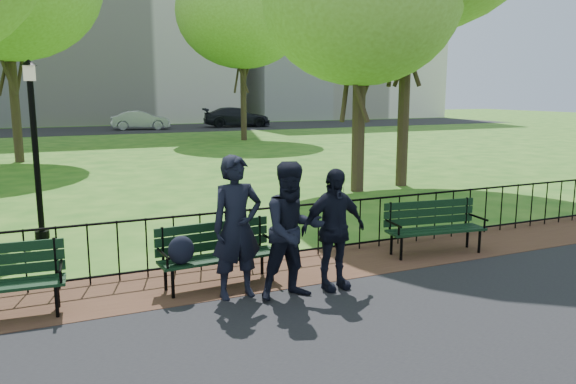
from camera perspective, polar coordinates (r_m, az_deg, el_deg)
name	(u,v)px	position (r m, az deg, el deg)	size (l,w,h in m)	color
ground	(292,311)	(7.14, 0.41, -11.99)	(120.00, 120.00, 0.00)	#245C18
dirt_strip	(250,274)	(8.43, -3.90, -8.36)	(60.00, 1.60, 0.01)	#3B2418
far_street	(78,131)	(41.18, -20.52, 5.85)	(70.00, 9.00, 0.01)	black
iron_fence	(238,235)	(8.75, -5.09, -4.37)	(24.06, 0.06, 1.00)	black
apartment_east	(326,0)	(61.89, 3.89, 18.87)	(20.00, 15.00, 24.00)	white
park_bench_main	(204,248)	(7.80, -8.50, -5.67)	(1.71, 0.64, 0.95)	black
park_bench_right_a	(433,221)	(9.70, 14.55, -2.92)	(1.73, 0.73, 0.96)	black
lamppost	(35,143)	(11.12, -24.32, 4.53)	(0.29, 0.29, 3.25)	black
tree_near_e	(361,0)	(15.39, 7.45, 18.79)	(5.18, 5.18, 7.23)	#2D2116
tree_far_e	(242,11)	(31.50, -4.67, 17.82)	(7.09, 7.09, 9.89)	#2D2116
person_left	(237,227)	(7.33, -5.21, -3.58)	(0.69, 0.45, 1.88)	black
person_mid	(293,231)	(7.28, 0.51, -3.95)	(0.88, 0.46, 1.81)	black
person_right	(333,229)	(7.66, 4.63, -3.78)	(0.98, 0.40, 1.67)	black
sedan_silver	(141,120)	(40.94, -14.72, 7.08)	(1.40, 4.01, 1.32)	#919398
sedan_dark	(237,117)	(42.83, -5.23, 7.58)	(2.04, 5.02, 1.46)	black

